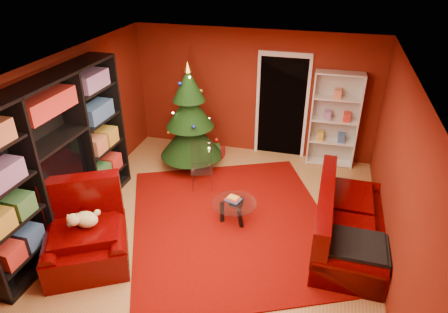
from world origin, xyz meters
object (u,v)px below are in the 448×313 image
(gift_box_green, at_px, (214,152))
(dog, at_px, (86,219))
(white_bookshelf, at_px, (334,120))
(sofa, at_px, (350,218))
(christmas_tree, at_px, (190,118))
(acrylic_chair, at_px, (202,169))
(armchair, at_px, (85,235))
(media_unit, at_px, (56,161))
(gift_box_red, at_px, (219,152))
(rug, at_px, (231,223))
(coffee_table, at_px, (234,212))

(gift_box_green, distance_m, dog, 3.50)
(white_bookshelf, xyz_separation_m, sofa, (0.36, -2.49, -0.50))
(white_bookshelf, relative_size, sofa, 0.91)
(christmas_tree, height_order, acrylic_chair, christmas_tree)
(white_bookshelf, xyz_separation_m, armchair, (-3.21, -3.86, -0.49))
(media_unit, distance_m, gift_box_green, 3.39)
(white_bookshelf, bearing_deg, sofa, -82.98)
(armchair, relative_size, acrylic_chair, 1.52)
(sofa, bearing_deg, white_bookshelf, 9.12)
(gift_box_red, height_order, sofa, sofa)
(acrylic_chair, bearing_deg, dog, -131.11)
(sofa, bearing_deg, armchair, 112.00)
(rug, relative_size, white_bookshelf, 1.85)
(sofa, height_order, acrylic_chair, sofa)
(gift_box_green, relative_size, acrylic_chair, 0.36)
(gift_box_green, bearing_deg, media_unit, -119.40)
(gift_box_red, bearing_deg, white_bookshelf, 8.26)
(armchair, relative_size, dog, 3.01)
(media_unit, bearing_deg, gift_box_green, 61.64)
(christmas_tree, bearing_deg, acrylic_chair, -57.88)
(media_unit, bearing_deg, christmas_tree, 63.68)
(media_unit, xyz_separation_m, gift_box_red, (1.67, 2.91, -1.11))
(dog, relative_size, coffee_table, 0.55)
(christmas_tree, distance_m, gift_box_green, 1.06)
(white_bookshelf, relative_size, acrylic_chair, 2.50)
(rug, bearing_deg, white_bookshelf, 59.55)
(dog, xyz_separation_m, acrylic_chair, (0.95, 2.21, -0.31))
(gift_box_green, bearing_deg, dog, -103.91)
(rug, xyz_separation_m, armchair, (-1.75, -1.38, 0.46))
(christmas_tree, relative_size, armchair, 1.81)
(dog, xyz_separation_m, coffee_table, (1.77, 1.38, -0.51))
(media_unit, relative_size, dog, 7.93)
(gift_box_red, distance_m, white_bookshelf, 2.44)
(rug, relative_size, coffee_table, 5.03)
(rug, xyz_separation_m, gift_box_green, (-0.90, 2.05, 0.13))
(media_unit, relative_size, acrylic_chair, 4.02)
(media_unit, bearing_deg, gift_box_red, 61.13)
(armchair, bearing_deg, dog, 45.00)
(gift_box_green, distance_m, gift_box_red, 0.14)
(gift_box_red, bearing_deg, dog, -104.94)
(rug, height_order, white_bookshelf, white_bookshelf)
(media_unit, relative_size, gift_box_red, 15.04)
(sofa, relative_size, acrylic_chair, 2.73)
(gift_box_green, bearing_deg, rug, -66.27)
(gift_box_green, bearing_deg, acrylic_chair, -84.25)
(white_bookshelf, height_order, coffee_table, white_bookshelf)
(gift_box_red, relative_size, sofa, 0.10)
(armchair, xyz_separation_m, coffee_table, (1.78, 1.45, -0.28))
(rug, xyz_separation_m, sofa, (1.81, -0.01, 0.45))
(christmas_tree, bearing_deg, dog, -99.41)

